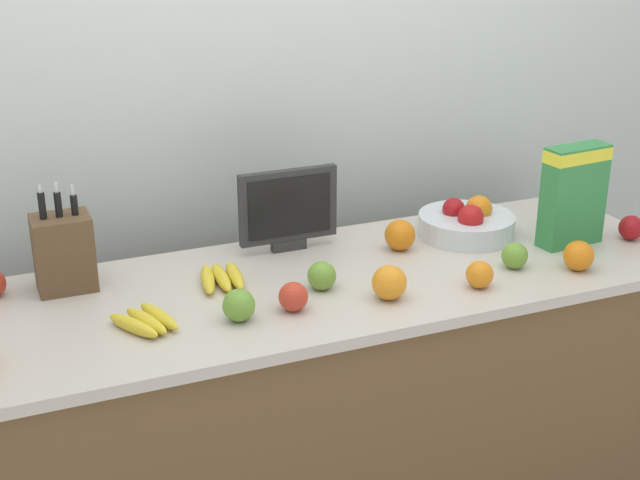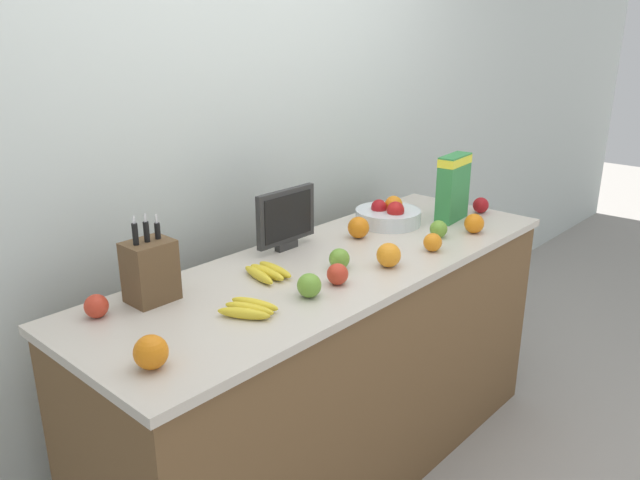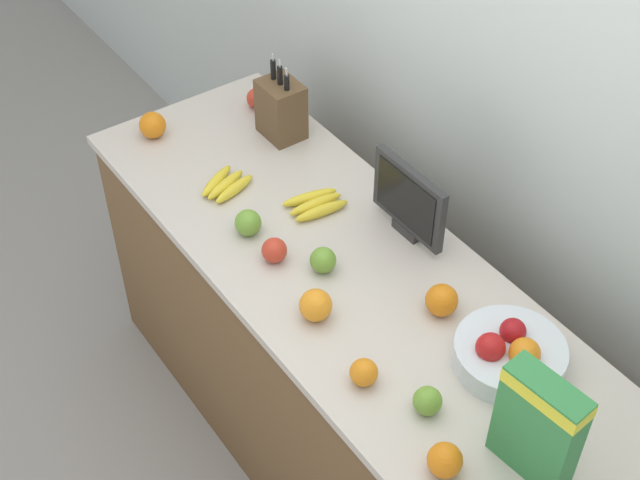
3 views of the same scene
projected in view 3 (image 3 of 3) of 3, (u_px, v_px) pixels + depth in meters
ground_plane at (344, 454)px, 3.12m from camera, size 14.00×14.00×0.00m
wall_back at (513, 89)px, 2.47m from camera, size 9.00×0.06×2.60m
counter at (346, 372)px, 2.81m from camera, size 2.03×0.68×0.91m
knife_block at (281, 109)px, 2.90m from camera, size 0.15×0.12×0.29m
small_monitor at (409, 201)px, 2.52m from camera, size 0.29×0.03×0.24m
cereal_box at (539, 423)px, 1.93m from camera, size 0.20×0.09×0.29m
fruit_bowl at (509, 353)px, 2.23m from camera, size 0.28×0.28×0.12m
banana_bunch_left at (316, 204)px, 2.68m from camera, size 0.13×0.19×0.03m
banana_bunch_right at (225, 185)px, 2.75m from camera, size 0.16×0.19×0.03m
apple_middle at (323, 260)px, 2.48m from camera, size 0.07×0.07×0.07m
apple_leftmost at (427, 401)px, 2.13m from camera, size 0.07×0.07×0.07m
apple_front at (257, 98)px, 3.06m from camera, size 0.07×0.07×0.07m
apple_near_bananas at (274, 250)px, 2.51m from camera, size 0.07×0.07×0.07m
apple_rightmost at (248, 223)px, 2.59m from camera, size 0.08×0.08×0.08m
orange_back_center at (445, 460)px, 2.00m from camera, size 0.08×0.08×0.08m
orange_front_right at (152, 125)px, 2.93m from camera, size 0.09×0.09×0.09m
orange_front_center at (364, 372)px, 2.19m from camera, size 0.07×0.07×0.07m
orange_by_cereal at (442, 300)px, 2.35m from camera, size 0.09×0.09×0.09m
orange_mid_left at (316, 305)px, 2.34m from camera, size 0.09×0.09×0.09m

